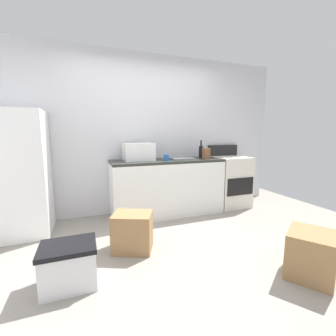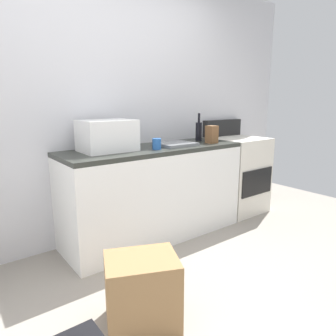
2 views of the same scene
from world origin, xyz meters
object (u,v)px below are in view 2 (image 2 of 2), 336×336
wine_bottle (199,131)px  knife_block (212,134)px  microwave (107,136)px  stove_oven (236,173)px  coffee_mug (157,144)px  cardboard_box_medium (142,291)px

wine_bottle → knife_block: bearing=-95.5°
microwave → wine_bottle: 1.11m
microwave → knife_block: size_ratio=2.56×
stove_oven → coffee_mug: (-1.28, -0.14, 0.48)m
knife_block → wine_bottle: bearing=84.5°
cardboard_box_medium → stove_oven: bearing=26.3°
knife_block → cardboard_box_medium: 1.83m
wine_bottle → stove_oven: bearing=-8.4°
coffee_mug → cardboard_box_medium: (-0.72, -0.85, -0.73)m
stove_oven → knife_block: stove_oven is taller
coffee_mug → stove_oven: bearing=6.1°
stove_oven → knife_block: bearing=-166.8°
microwave → wine_bottle: wine_bottle is taller
stove_oven → cardboard_box_medium: stove_oven is taller
stove_oven → microwave: (-1.68, 0.05, 0.57)m
microwave → cardboard_box_medium: (-0.33, -1.04, -0.82)m
microwave → coffee_mug: bearing=-25.9°
coffee_mug → cardboard_box_medium: 1.34m
stove_oven → microwave: microwave is taller
coffee_mug → knife_block: (0.70, 0.00, 0.04)m
stove_oven → wine_bottle: bearing=171.6°
microwave → cardboard_box_medium: microwave is taller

